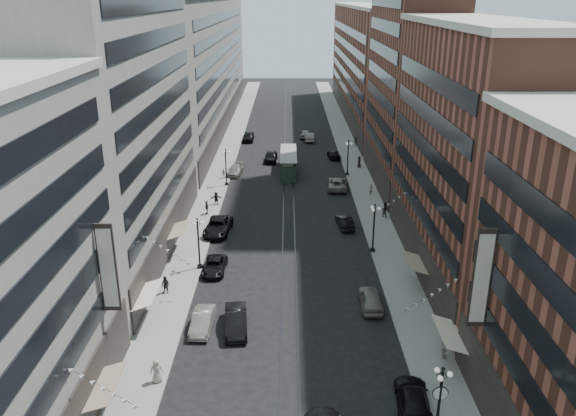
{
  "coord_description": "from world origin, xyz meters",
  "views": [
    {
      "loc": [
        -0.13,
        -23.98,
        26.53
      ],
      "look_at": [
        -0.1,
        32.58,
        5.0
      ],
      "focal_mm": 35.0,
      "sensor_mm": 36.0,
      "label": 1
    }
  ],
  "objects_px": {
    "lamppost_se_near": "(439,400)",
    "car_12": "(334,154)",
    "car_10": "(345,222)",
    "pedestrian_6": "(224,173)",
    "car_1": "(202,321)",
    "car_8": "(235,170)",
    "car_2": "(215,266)",
    "pedestrian_2": "(166,285)",
    "car_11": "(337,184)",
    "pedestrian_7": "(385,210)",
    "streetcar": "(289,163)",
    "lamppost_sw_far": "(198,242)",
    "lamppost_se_mid": "(348,157)",
    "pedestrian_1": "(157,371)",
    "pedestrian_5": "(216,198)",
    "pedestrian_4": "(444,348)",
    "car_7": "(218,226)",
    "car_4": "(371,299)",
    "pedestrian_9": "(356,142)",
    "car_13": "(271,156)",
    "pedestrian_8": "(371,189)",
    "pedestrian_extra_2": "(207,207)",
    "car_9": "(248,137)",
    "car_extra_0": "(305,134)",
    "car_5": "(236,321)",
    "car_14": "(310,137)",
    "lamppost_se_far": "(374,226)",
    "car_3": "(413,398)",
    "lamppost_sw_mid": "(226,166)",
    "pedestrian_extra_0": "(359,162)"
  },
  "relations": [
    {
      "from": "lamppost_se_mid",
      "to": "car_9",
      "type": "bearing_deg",
      "value": 127.25
    },
    {
      "from": "car_extra_0",
      "to": "pedestrian_5",
      "type": "bearing_deg",
      "value": 73.43
    },
    {
      "from": "lamppost_se_near",
      "to": "car_3",
      "type": "xyz_separation_m",
      "value": [
        -0.8,
        3.11,
        -2.44
      ]
    },
    {
      "from": "car_2",
      "to": "pedestrian_6",
      "type": "bearing_deg",
      "value": 96.09
    },
    {
      "from": "lamppost_sw_far",
      "to": "lamppost_se_mid",
      "type": "height_order",
      "value": "same"
    },
    {
      "from": "car_2",
      "to": "pedestrian_2",
      "type": "xyz_separation_m",
      "value": [
        -4.02,
        -4.67,
        0.35
      ]
    },
    {
      "from": "lamppost_se_near",
      "to": "car_12",
      "type": "height_order",
      "value": "lamppost_se_near"
    },
    {
      "from": "car_10",
      "to": "car_13",
      "type": "xyz_separation_m",
      "value": [
        -9.78,
        29.0,
        0.14
      ]
    },
    {
      "from": "car_1",
      "to": "car_8",
      "type": "distance_m",
      "value": 43.69
    },
    {
      "from": "pedestrian_4",
      "to": "car_10",
      "type": "xyz_separation_m",
      "value": [
        -5.17,
        26.39,
        -0.32
      ]
    },
    {
      "from": "pedestrian_9",
      "to": "car_4",
      "type": "bearing_deg",
      "value": -75.36
    },
    {
      "from": "car_10",
      "to": "pedestrian_6",
      "type": "relative_size",
      "value": 2.89
    },
    {
      "from": "pedestrian_6",
      "to": "car_2",
      "type": "bearing_deg",
      "value": 112.89
    },
    {
      "from": "pedestrian_2",
      "to": "pedestrian_extra_2",
      "type": "relative_size",
      "value": 0.97
    },
    {
      "from": "streetcar",
      "to": "car_1",
      "type": "height_order",
      "value": "streetcar"
    },
    {
      "from": "lamppost_se_far",
      "to": "car_3",
      "type": "height_order",
      "value": "lamppost_se_far"
    },
    {
      "from": "pedestrian_6",
      "to": "car_11",
      "type": "bearing_deg",
      "value": -176.9
    },
    {
      "from": "pedestrian_1",
      "to": "car_11",
      "type": "xyz_separation_m",
      "value": [
        16.75,
        43.82,
        -0.28
      ]
    },
    {
      "from": "car_5",
      "to": "car_9",
      "type": "height_order",
      "value": "car_9"
    },
    {
      "from": "car_11",
      "to": "pedestrian_extra_2",
      "type": "distance_m",
      "value": 20.46
    },
    {
      "from": "lamppost_sw_far",
      "to": "pedestrian_7",
      "type": "xyz_separation_m",
      "value": [
        21.35,
        14.16,
        -1.98
      ]
    },
    {
      "from": "lamppost_sw_mid",
      "to": "pedestrian_6",
      "type": "height_order",
      "value": "lamppost_sw_mid"
    },
    {
      "from": "car_14",
      "to": "pedestrian_5",
      "type": "height_order",
      "value": "pedestrian_5"
    },
    {
      "from": "pedestrian_4",
      "to": "car_9",
      "type": "relative_size",
      "value": 0.35
    },
    {
      "from": "car_1",
      "to": "car_4",
      "type": "xyz_separation_m",
      "value": [
        14.72,
        3.55,
        0.07
      ]
    },
    {
      "from": "pedestrian_1",
      "to": "car_13",
      "type": "relative_size",
      "value": 0.37
    },
    {
      "from": "lamppost_se_far",
      "to": "pedestrian_7",
      "type": "relative_size",
      "value": 2.85
    },
    {
      "from": "lamppost_sw_far",
      "to": "pedestrian_6",
      "type": "xyz_separation_m",
      "value": [
        -0.75,
        30.27,
        -2.19
      ]
    },
    {
      "from": "streetcar",
      "to": "pedestrian_8",
      "type": "bearing_deg",
      "value": -45.36
    },
    {
      "from": "pedestrian_extra_2",
      "to": "car_10",
      "type": "bearing_deg",
      "value": 65.5
    },
    {
      "from": "car_11",
      "to": "pedestrian_7",
      "type": "bearing_deg",
      "value": 119.07
    },
    {
      "from": "car_2",
      "to": "car_7",
      "type": "bearing_deg",
      "value": 96.32
    },
    {
      "from": "pedestrian_2",
      "to": "pedestrian_5",
      "type": "relative_size",
      "value": 1.01
    },
    {
      "from": "streetcar",
      "to": "car_9",
      "type": "bearing_deg",
      "value": 110.82
    },
    {
      "from": "lamppost_se_far",
      "to": "pedestrian_6",
      "type": "height_order",
      "value": "lamppost_se_far"
    },
    {
      "from": "car_2",
      "to": "pedestrian_5",
      "type": "relative_size",
      "value": 2.79
    },
    {
      "from": "car_11",
      "to": "pedestrian_6",
      "type": "distance_m",
      "value": 17.7
    },
    {
      "from": "pedestrian_1",
      "to": "pedestrian_5",
      "type": "height_order",
      "value": "pedestrian_1"
    },
    {
      "from": "lamppost_sw_far",
      "to": "car_8",
      "type": "relative_size",
      "value": 1.08
    },
    {
      "from": "pedestrian_5",
      "to": "pedestrian_8",
      "type": "height_order",
      "value": "pedestrian_8"
    },
    {
      "from": "car_14",
      "to": "pedestrian_9",
      "type": "bearing_deg",
      "value": 153.24
    },
    {
      "from": "pedestrian_extra_0",
      "to": "car_7",
      "type": "bearing_deg",
      "value": 139.72
    },
    {
      "from": "lamppost_sw_mid",
      "to": "car_4",
      "type": "relative_size",
      "value": 1.14
    },
    {
      "from": "car_11",
      "to": "pedestrian_7",
      "type": "xyz_separation_m",
      "value": [
        5.03,
        -11.39,
        0.3
      ]
    },
    {
      "from": "lamppost_se_near",
      "to": "car_extra_0",
      "type": "bearing_deg",
      "value": 94.21
    },
    {
      "from": "car_4",
      "to": "car_10",
      "type": "xyz_separation_m",
      "value": [
        -0.57,
        18.6,
        -0.1
      ]
    },
    {
      "from": "car_10",
      "to": "pedestrian_extra_0",
      "type": "height_order",
      "value": "pedestrian_extra_0"
    },
    {
      "from": "pedestrian_4",
      "to": "car_10",
      "type": "bearing_deg",
      "value": 13.87
    },
    {
      "from": "lamppost_sw_mid",
      "to": "pedestrian_extra_2",
      "type": "distance_m",
      "value": 12.07
    },
    {
      "from": "pedestrian_9",
      "to": "car_13",
      "type": "bearing_deg",
      "value": -128.42
    }
  ]
}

